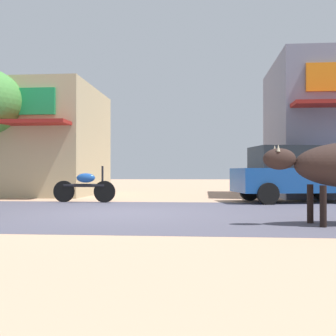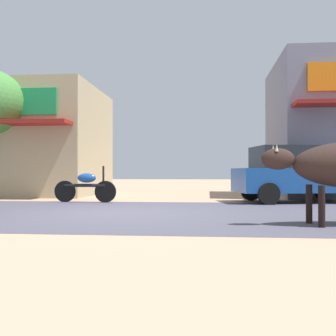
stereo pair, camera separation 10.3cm
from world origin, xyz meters
TOP-DOWN VIEW (x-y plane):
  - ground at (0.00, 0.00)m, footprint 80.00×80.00m
  - asphalt_road at (0.00, 0.00)m, footprint 72.00×6.49m
  - storefront_left_cafe at (-5.89, 7.12)m, footprint 7.03×6.06m
  - parked_hatchback_car at (4.51, 3.58)m, footprint 3.86×2.38m
  - parked_motorcycle at (-1.61, 2.97)m, footprint 1.87×0.27m

SIDE VIEW (x-z plane):
  - ground at x=0.00m, z-range 0.00..0.00m
  - asphalt_road at x=0.00m, z-range 0.00..0.00m
  - parked_motorcycle at x=-1.61m, z-range -0.06..1.01m
  - parked_hatchback_car at x=4.51m, z-range 0.02..1.66m
  - storefront_left_cafe at x=-5.89m, z-range 0.00..4.18m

